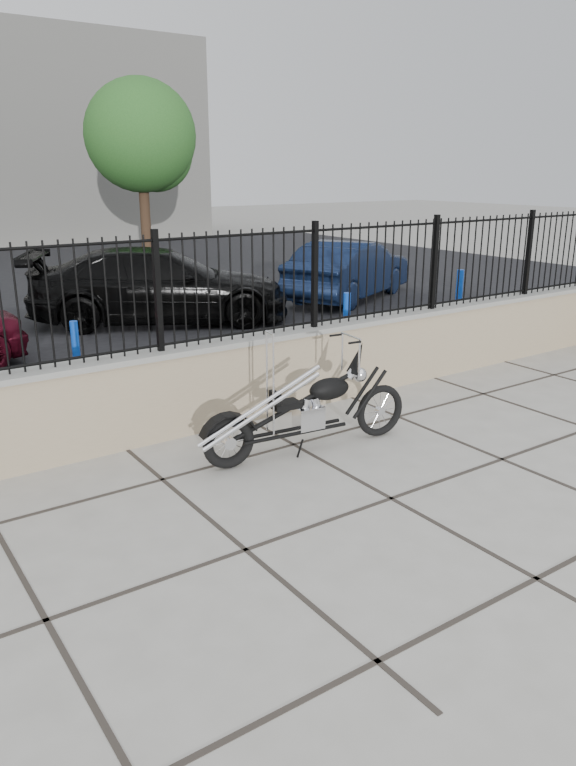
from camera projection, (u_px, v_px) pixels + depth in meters
The scene contains 11 objects.
ground_plane at pixel (391, 499), 6.01m from camera, with size 90.00×90.00×0.00m, color #99968E.
parking_lot at pixel (22, 295), 15.83m from camera, with size 30.00×30.00×0.00m, color black.
retaining_wall at pixel (244, 378), 7.83m from camera, with size 14.00×0.36×0.96m, color gray.
iron_fence at pixel (242, 285), 7.51m from camera, with size 14.00×0.08×1.20m, color black.
chopper_motorcycle at pixel (305, 390), 6.81m from camera, with size 2.21×0.39×1.33m, color black, non-canonical shape.
car_black at pixel (160, 286), 12.79m from camera, with size 1.95×4.80×1.39m, color black.
car_blue at pixel (349, 270), 15.15m from camera, with size 1.36×3.91×1.29m, color #0E1935.
bollard_a at pixel (76, 353), 9.10m from camera, with size 0.10×0.10×0.87m, color #0B18AF.
bollard_b at pixel (346, 323), 10.70m from camera, with size 0.11×0.11×0.95m, color blue.
bollard_c at pixel (459, 298), 12.54m from camera, with size 0.12×0.12×1.04m, color #0B59AD.
tree_right at pixel (140, 130), 20.22m from camera, with size 3.29×3.29×5.56m.
Camera 1 is at (-3.83, -3.95, 2.77)m, focal length 32.00 mm.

